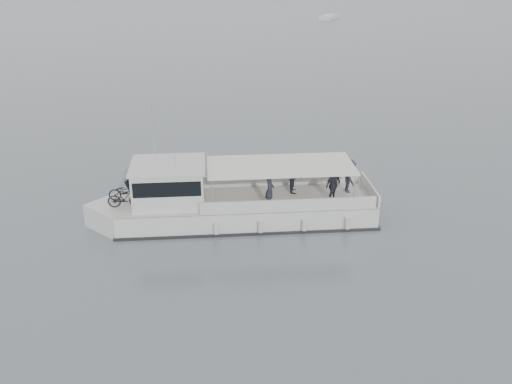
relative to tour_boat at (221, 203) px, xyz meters
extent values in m
plane|color=slate|center=(6.27, 3.46, -1.04)|extent=(1400.00, 1400.00, 0.00)
cube|color=silver|center=(1.32, -0.04, -0.54)|extent=(13.34, 3.91, 1.44)
cube|color=silver|center=(-5.30, 0.15, -0.54)|extent=(3.59, 3.59, 1.44)
cube|color=beige|center=(1.32, -0.04, 0.17)|extent=(13.34, 3.91, 0.07)
cube|color=black|center=(1.32, -0.04, -0.99)|extent=(13.57, 4.05, 0.20)
cube|color=silver|center=(3.36, 1.60, 0.50)|extent=(8.83, 0.36, 0.66)
cube|color=silver|center=(3.26, -1.80, 0.50)|extent=(8.83, 0.36, 0.66)
cube|color=silver|center=(7.89, -0.23, 0.50)|extent=(0.21, 3.53, 0.66)
cube|color=silver|center=(-2.65, 0.07, 1.17)|extent=(3.62, 3.08, 1.99)
cube|color=black|center=(-4.36, 0.12, 1.33)|extent=(0.70, 2.78, 1.28)
cube|color=black|center=(-2.65, 0.07, 1.50)|extent=(3.40, 3.12, 0.77)
cube|color=silver|center=(-2.65, 0.07, 2.22)|extent=(3.84, 3.31, 0.11)
cube|color=silver|center=(3.09, -0.09, 1.99)|extent=(7.60, 3.52, 0.09)
cylinder|color=silver|center=(-0.49, -1.53, 1.08)|extent=(0.07, 0.07, 1.82)
cylinder|color=silver|center=(-0.40, 1.56, 1.08)|extent=(0.07, 0.07, 1.82)
cylinder|color=silver|center=(6.57, -1.73, 1.08)|extent=(0.07, 0.07, 1.82)
cylinder|color=silver|center=(6.66, 1.36, 1.08)|extent=(0.07, 0.07, 1.82)
cylinder|color=silver|center=(-3.29, 1.08, 3.65)|extent=(0.03, 0.03, 2.87)
cylinder|color=silver|center=(-2.23, -0.71, 3.43)|extent=(0.03, 0.03, 2.43)
cylinder|color=silver|center=(-0.39, -1.94, -0.49)|extent=(0.27, 0.27, 0.55)
cylinder|color=silver|center=(1.82, -2.00, -0.49)|extent=(0.27, 0.27, 0.55)
cylinder|color=silver|center=(4.03, -2.06, -0.49)|extent=(0.27, 0.27, 0.55)
cylinder|color=silver|center=(6.23, -2.12, -0.49)|extent=(0.27, 0.27, 0.55)
imported|color=black|center=(-4.85, 0.58, 0.67)|extent=(1.91, 0.71, 0.99)
imported|color=black|center=(-4.87, -0.31, 0.70)|extent=(1.76, 0.54, 1.05)
imported|color=#2A2D38|center=(2.40, -1.06, 1.10)|extent=(0.57, 0.75, 1.85)
imported|color=#2A2D38|center=(3.99, 0.66, 1.10)|extent=(0.85, 1.01, 1.85)
imported|color=#2A2D38|center=(5.72, -0.83, 1.10)|extent=(1.14, 1.02, 1.85)
imported|color=#2A2D38|center=(6.85, 0.25, 1.10)|extent=(0.71, 1.21, 1.85)
cube|color=silver|center=(26.99, 88.65, -0.74)|extent=(5.37, 6.75, 0.75)
cube|color=silver|center=(26.99, 88.65, -0.42)|extent=(2.82, 2.96, 0.45)
camera|label=1|loc=(-1.34, -27.11, 12.36)|focal=40.00mm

